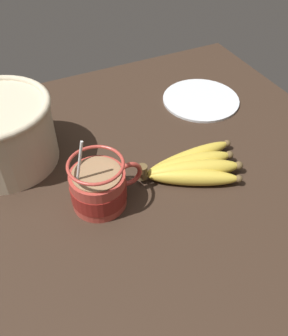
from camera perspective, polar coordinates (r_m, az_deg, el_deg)
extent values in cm
cube|color=#332319|center=(73.20, 0.16, -5.17)|extent=(98.94, 98.94, 3.27)
cylinder|color=#B23D33|center=(68.71, -6.95, -3.17)|extent=(10.12, 10.12, 7.41)
cylinder|color=maroon|center=(68.92, -6.93, -3.33)|extent=(10.32, 10.32, 3.42)
torus|color=#B23D33|center=(69.22, -2.39, -0.97)|extent=(5.59, 0.90, 5.59)
cylinder|color=#997551|center=(66.01, -7.23, -0.90)|extent=(8.92, 8.92, 0.40)
torus|color=#B23D33|center=(64.47, -7.40, 0.53)|extent=(10.12, 10.12, 0.60)
cylinder|color=silver|center=(64.77, -10.04, -1.15)|extent=(3.55, 0.50, 14.11)
ellipsoid|color=silver|center=(70.03, -8.16, -4.84)|extent=(3.00, 2.00, 0.80)
cylinder|color=brown|center=(72.79, -0.25, -0.62)|extent=(2.00, 2.00, 3.00)
ellipsoid|color=gold|center=(73.77, 7.46, -1.41)|extent=(17.29, 11.32, 3.34)
sphere|color=brown|center=(75.16, 14.23, -1.60)|extent=(1.50, 1.50, 1.50)
ellipsoid|color=gold|center=(74.94, 7.57, -0.27)|extent=(18.87, 9.31, 3.86)
sphere|color=brown|center=(77.57, 14.23, 0.37)|extent=(1.74, 1.74, 1.74)
ellipsoid|color=gold|center=(76.12, 6.92, 0.60)|extent=(18.31, 6.02, 3.77)
sphere|color=brown|center=(79.62, 12.87, 1.96)|extent=(1.70, 1.70, 1.70)
ellipsoid|color=gold|center=(77.80, 6.83, 1.52)|extent=(19.92, 4.37, 3.31)
sphere|color=brown|center=(82.78, 12.54, 3.68)|extent=(1.49, 1.49, 1.49)
cylinder|color=beige|center=(80.32, -20.90, 4.78)|extent=(20.88, 20.88, 13.39)
cylinder|color=silver|center=(98.03, 8.66, 10.27)|extent=(19.37, 19.37, 0.60)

